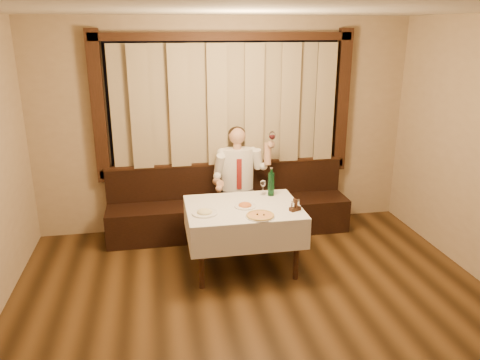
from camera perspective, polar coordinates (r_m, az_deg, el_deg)
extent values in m
cube|color=silver|center=(3.21, 6.59, 20.63)|extent=(5.00, 6.00, 0.01)
cube|color=tan|center=(6.27, -1.84, 6.55)|extent=(5.00, 0.01, 2.80)
cube|color=black|center=(6.20, -1.84, 9.23)|extent=(3.00, 0.02, 1.60)
cube|color=orange|center=(6.18, -8.26, 6.20)|extent=(0.50, 0.01, 0.40)
cube|color=black|center=(6.35, -1.71, 1.57)|extent=(3.30, 0.12, 0.10)
cube|color=black|center=(6.09, -1.86, 17.11)|extent=(3.30, 0.12, 0.10)
cube|color=black|center=(6.13, -16.90, 8.37)|extent=(0.16, 0.12, 1.90)
cube|color=black|center=(6.59, 12.29, 9.36)|extent=(0.16, 0.12, 1.90)
cube|color=#867A56|center=(6.10, -1.69, 9.09)|extent=(2.90, 0.08, 1.55)
cube|color=black|center=(6.31, -1.29, -4.54)|extent=(3.20, 0.60, 0.45)
cube|color=black|center=(6.38, -1.66, 0.02)|extent=(3.20, 0.12, 0.45)
cube|color=black|center=(6.31, -1.68, 2.13)|extent=(3.20, 0.14, 0.04)
cylinder|color=black|center=(4.98, -4.76, -9.43)|extent=(0.06, 0.06, 0.71)
cylinder|color=black|center=(5.17, 6.90, -8.42)|extent=(0.06, 0.06, 0.71)
cylinder|color=black|center=(5.65, -5.54, -6.00)|extent=(0.06, 0.06, 0.71)
cylinder|color=black|center=(5.82, 4.76, -5.25)|extent=(0.06, 0.06, 0.71)
cube|color=black|center=(5.23, 0.40, -3.48)|extent=(1.20, 0.90, 0.04)
cube|color=white|center=(5.22, 0.40, -3.25)|extent=(1.26, 0.96, 0.01)
cube|color=white|center=(4.86, 1.47, -7.20)|extent=(1.26, 0.01, 0.35)
cube|color=white|center=(5.72, -0.51, -3.16)|extent=(1.26, 0.01, 0.35)
cube|color=white|center=(5.21, -6.45, -5.48)|extent=(0.01, 0.96, 0.35)
cube|color=white|center=(5.43, 6.96, -4.51)|extent=(0.01, 0.96, 0.35)
cylinder|color=white|center=(4.94, 2.48, -4.45)|extent=(0.31, 0.31, 0.01)
cylinder|color=#C25C1D|center=(4.93, 2.48, -4.35)|extent=(0.28, 0.28, 0.01)
torus|color=tan|center=(4.93, 2.48, -4.31)|extent=(0.30, 0.30, 0.02)
sphere|color=black|center=(4.94, 2.13, -4.20)|extent=(0.02, 0.02, 0.02)
sphere|color=black|center=(4.93, 2.92, -4.26)|extent=(0.02, 0.02, 0.02)
cylinder|color=white|center=(5.20, 0.63, -3.20)|extent=(0.24, 0.24, 0.01)
ellipsoid|color=#B74E1D|center=(5.19, 0.63, -2.77)|extent=(0.15, 0.15, 0.07)
cylinder|color=white|center=(5.02, -4.34, -4.05)|extent=(0.27, 0.27, 0.02)
ellipsoid|color=beige|center=(5.00, -4.35, -3.55)|extent=(0.17, 0.17, 0.08)
cylinder|color=#104E24|center=(5.52, 3.81, -0.52)|extent=(0.07, 0.07, 0.28)
cylinder|color=#104E24|center=(5.47, 3.85, 1.07)|extent=(0.03, 0.03, 0.06)
cylinder|color=silver|center=(5.46, 3.85, 1.45)|extent=(0.03, 0.03, 0.01)
cylinder|color=white|center=(5.58, 2.81, -1.77)|extent=(0.06, 0.06, 0.01)
cylinder|color=white|center=(5.56, 2.82, -1.28)|extent=(0.01, 0.01, 0.10)
ellipsoid|color=white|center=(5.53, 2.83, -0.40)|extent=(0.07, 0.07, 0.08)
cube|color=black|center=(5.13, 6.72, -3.50)|extent=(0.14, 0.11, 0.04)
cube|color=black|center=(5.10, 6.75, -2.80)|extent=(0.04, 0.06, 0.09)
cylinder|color=white|center=(5.09, 6.43, -3.10)|extent=(0.03, 0.03, 0.07)
cylinder|color=silver|center=(5.07, 6.45, -2.66)|extent=(0.04, 0.04, 0.01)
cylinder|color=white|center=(5.13, 7.05, -2.93)|extent=(0.03, 0.03, 0.07)
cylinder|color=silver|center=(5.12, 7.07, -2.50)|extent=(0.04, 0.04, 0.01)
cube|color=black|center=(6.11, -0.08, -2.24)|extent=(0.41, 0.46, 0.16)
cube|color=black|center=(6.00, -0.74, -5.78)|extent=(0.11, 0.12, 0.45)
cube|color=black|center=(6.04, 1.36, -5.62)|extent=(0.11, 0.12, 0.45)
ellipsoid|color=white|center=(6.14, -0.33, 1.35)|extent=(0.43, 0.26, 0.55)
cube|color=maroon|center=(6.02, -0.10, 0.71)|extent=(0.07, 0.01, 0.41)
cylinder|color=tan|center=(6.05, -0.34, 4.20)|extent=(0.10, 0.10, 0.08)
sphere|color=tan|center=(6.02, -0.34, 5.42)|extent=(0.21, 0.21, 0.21)
ellipsoid|color=black|center=(6.05, -0.39, 5.76)|extent=(0.22, 0.22, 0.16)
sphere|color=white|center=(6.05, -2.23, 3.28)|extent=(0.13, 0.13, 0.13)
sphere|color=white|center=(6.11, 1.54, 3.45)|extent=(0.13, 0.13, 0.13)
sphere|color=tan|center=(5.73, -2.59, -1.05)|extent=(0.09, 0.09, 0.09)
sphere|color=tan|center=(5.96, 3.80, 4.35)|extent=(0.10, 0.10, 0.10)
cylinder|color=white|center=(5.93, 3.88, 4.66)|extent=(0.01, 0.01, 0.11)
ellipsoid|color=white|center=(5.91, 3.90, 5.48)|extent=(0.09, 0.09, 0.11)
ellipsoid|color=#4C070F|center=(5.91, 3.90, 5.29)|extent=(0.07, 0.07, 0.06)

